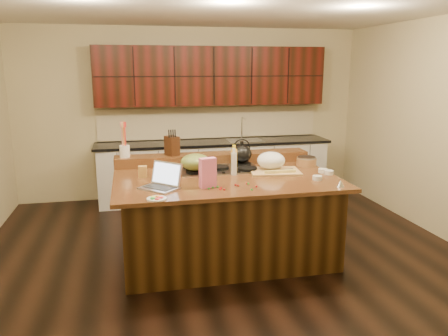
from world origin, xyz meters
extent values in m
cube|color=black|center=(0.00, 0.00, -0.01)|extent=(5.50, 5.00, 0.01)
cube|color=silver|center=(0.00, 0.00, 2.71)|extent=(5.50, 5.00, 0.01)
cube|color=#C0B286|center=(0.00, 2.50, 1.35)|extent=(5.50, 0.01, 2.70)
cube|color=#C0B286|center=(0.00, -2.50, 1.35)|extent=(5.50, 0.01, 2.70)
cube|color=#C0B286|center=(2.75, 0.00, 1.35)|extent=(0.01, 5.00, 2.70)
cube|color=black|center=(0.00, 0.00, 0.44)|extent=(2.22, 1.42, 0.88)
cube|color=black|center=(0.00, 0.00, 0.90)|extent=(2.40, 1.60, 0.04)
cube|color=black|center=(0.00, 0.70, 0.98)|extent=(2.40, 0.30, 0.12)
cube|color=gray|center=(0.00, 0.30, 0.93)|extent=(0.92, 0.52, 0.02)
cylinder|color=black|center=(-0.30, 0.43, 0.95)|extent=(0.22, 0.22, 0.03)
cylinder|color=black|center=(0.30, 0.43, 0.95)|extent=(0.22, 0.22, 0.03)
cylinder|color=black|center=(-0.30, 0.17, 0.95)|extent=(0.22, 0.22, 0.03)
cylinder|color=black|center=(0.30, 0.17, 0.95)|extent=(0.22, 0.22, 0.03)
cylinder|color=black|center=(0.00, 0.30, 0.95)|extent=(0.22, 0.22, 0.03)
cube|color=silver|center=(0.30, 2.17, 0.45)|extent=(3.60, 0.62, 0.90)
cube|color=black|center=(0.30, 2.17, 0.92)|extent=(3.70, 0.66, 0.04)
cube|color=gray|center=(0.80, 2.17, 0.94)|extent=(0.55, 0.42, 0.01)
cylinder|color=gray|center=(0.80, 2.35, 1.12)|extent=(0.02, 0.02, 0.36)
cube|color=black|center=(0.30, 2.32, 1.95)|extent=(3.60, 0.34, 0.90)
cube|color=#C0B286|center=(0.30, 2.48, 1.20)|extent=(3.60, 0.03, 0.50)
ellipsoid|color=black|center=(0.30, 0.43, 1.07)|extent=(0.32, 0.32, 0.22)
ellipsoid|color=olive|center=(-0.30, 0.17, 1.06)|extent=(0.43, 0.43, 0.18)
cube|color=#B7B7BC|center=(-0.75, -0.37, 0.93)|extent=(0.42, 0.42, 0.02)
cube|color=black|center=(-0.75, -0.37, 0.94)|extent=(0.31, 0.31, 0.00)
cube|color=#B7B7BC|center=(-0.66, -0.29, 1.05)|extent=(0.30, 0.30, 0.23)
cube|color=silver|center=(-0.67, -0.29, 1.05)|extent=(0.27, 0.27, 0.20)
cylinder|color=yellow|center=(0.13, 0.12, 1.06)|extent=(0.09, 0.09, 0.27)
cylinder|color=silver|center=(0.11, 0.03, 1.04)|extent=(0.08, 0.08, 0.25)
cube|color=tan|center=(0.59, 0.04, 0.93)|extent=(0.60, 0.48, 0.03)
ellipsoid|color=white|center=(0.57, 0.12, 1.04)|extent=(0.32, 0.32, 0.20)
cube|color=#EDD872|center=(0.49, -0.09, 0.96)|extent=(0.12, 0.03, 0.03)
cube|color=#EDD872|center=(0.61, -0.09, 0.96)|extent=(0.12, 0.03, 0.03)
cube|color=#EDD872|center=(0.73, -0.09, 0.96)|extent=(0.12, 0.03, 0.03)
cylinder|color=gray|center=(0.71, 0.02, 0.95)|extent=(0.21, 0.09, 0.01)
cylinder|color=white|center=(0.92, -0.37, 0.94)|extent=(0.12, 0.12, 0.04)
cylinder|color=white|center=(1.15, -0.17, 0.94)|extent=(0.12, 0.12, 0.04)
cylinder|color=white|center=(1.12, -0.07, 0.94)|extent=(0.12, 0.12, 0.04)
cylinder|color=#996B3F|center=(1.08, 0.30, 0.97)|extent=(0.28, 0.28, 0.09)
cone|color=silver|center=(1.03, -0.67, 0.96)|extent=(0.10, 0.10, 0.07)
cube|color=pink|center=(-0.26, -0.41, 1.07)|extent=(0.17, 0.12, 0.30)
cylinder|color=white|center=(-0.79, -0.71, 0.93)|extent=(0.19, 0.19, 0.01)
cube|color=#C29344|center=(-0.88, 0.14, 0.98)|extent=(0.10, 0.07, 0.13)
cylinder|color=white|center=(-1.07, 0.70, 1.11)|extent=(0.13, 0.13, 0.14)
cube|color=black|center=(-0.51, 0.70, 1.16)|extent=(0.18, 0.22, 0.23)
ellipsoid|color=red|center=(-0.13, -0.55, 0.93)|extent=(0.02, 0.02, 0.02)
ellipsoid|color=#198C26|center=(-0.27, -0.49, 0.93)|extent=(0.02, 0.02, 0.02)
ellipsoid|color=red|center=(0.21, -0.52, 0.93)|extent=(0.02, 0.02, 0.02)
ellipsoid|color=#198C26|center=(0.13, -0.61, 0.93)|extent=(0.02, 0.02, 0.02)
ellipsoid|color=red|center=(-0.17, -0.54, 0.93)|extent=(0.02, 0.02, 0.02)
ellipsoid|color=#198C26|center=(-0.17, -0.45, 0.93)|extent=(0.02, 0.02, 0.02)
ellipsoid|color=red|center=(-0.15, -0.49, 0.93)|extent=(0.02, 0.02, 0.02)
ellipsoid|color=#198C26|center=(-0.26, -0.41, 0.93)|extent=(0.02, 0.02, 0.02)
ellipsoid|color=red|center=(0.14, -0.39, 0.93)|extent=(0.02, 0.02, 0.02)
ellipsoid|color=#198C26|center=(-0.26, -0.40, 0.93)|extent=(0.02, 0.02, 0.02)
ellipsoid|color=red|center=(0.02, -0.41, 0.93)|extent=(0.02, 0.02, 0.02)
ellipsoid|color=#198C26|center=(0.15, -0.39, 0.93)|extent=(0.02, 0.02, 0.02)
ellipsoid|color=red|center=(0.04, -0.45, 0.93)|extent=(0.02, 0.02, 0.02)
ellipsoid|color=#198C26|center=(-0.23, -0.47, 0.93)|extent=(0.02, 0.02, 0.02)
camera|label=1|loc=(-1.00, -4.53, 2.09)|focal=35.00mm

